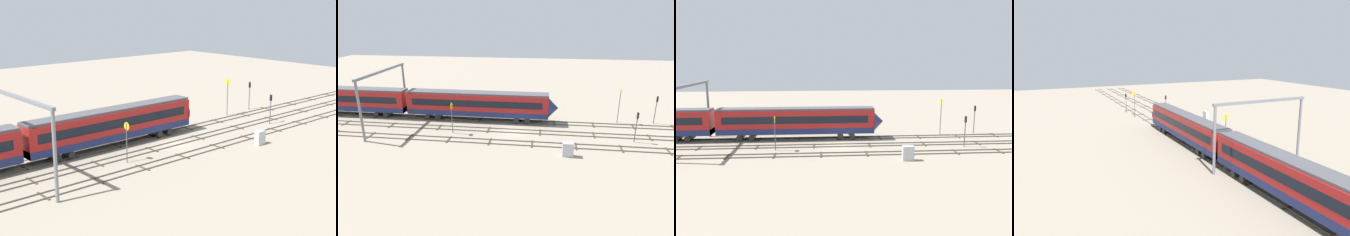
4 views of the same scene
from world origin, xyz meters
TOP-DOWN VIEW (x-y plane):
  - ground_plane at (0.00, 0.00)m, footprint 161.51×161.51m
  - track_near_foreground at (0.00, -4.47)m, footprint 145.51×2.40m
  - track_second_near at (0.00, 0.00)m, footprint 145.51×2.40m
  - track_with_train at (-0.00, 4.47)m, footprint 145.51×2.40m
  - train at (-30.95, 4.47)m, footprint 75.20×3.24m
  - overhead_gantry at (-20.89, 0.33)m, footprint 0.40×14.41m
  - speed_sign_near_foreground at (-9.26, -1.81)m, footprint 0.14×0.93m
  - speed_sign_mid_trackside at (16.82, 6.18)m, footprint 0.14×0.94m
  - signal_light_trackside_approach at (22.77, 6.54)m, footprint 0.31×0.32m
  - signal_light_trackside_departure at (17.49, -1.79)m, footprint 0.31×0.32m
  - relay_cabinet at (7.75, -7.52)m, footprint 1.42×0.79m

SIDE VIEW (x-z plane):
  - ground_plane at x=0.00m, z-range 0.00..0.00m
  - track_near_foreground at x=0.00m, z-range -0.01..0.15m
  - track_with_train at x=0.00m, z-range -0.01..0.15m
  - track_second_near at x=0.00m, z-range -0.01..0.15m
  - relay_cabinet at x=7.75m, z-range 0.00..1.84m
  - train at x=-30.95m, z-range 0.26..5.06m
  - signal_light_trackside_departure at x=17.49m, z-range 0.69..5.14m
  - signal_light_trackside_approach at x=22.77m, z-range 0.72..5.39m
  - speed_sign_near_foreground at x=-9.26m, z-range 0.74..5.53m
  - speed_sign_mid_trackside at x=16.82m, z-range 0.85..6.79m
  - overhead_gantry at x=-20.89m, z-range 1.96..11.03m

